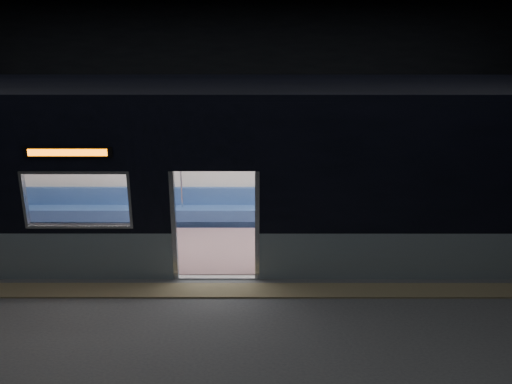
{
  "coord_description": "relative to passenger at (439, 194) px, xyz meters",
  "views": [
    {
      "loc": [
        0.73,
        -7.86,
        4.63
      ],
      "look_at": [
        0.72,
        2.3,
        1.25
      ],
      "focal_mm": 38.0,
      "sensor_mm": 36.0,
      "label": 1
    }
  ],
  "objects": [
    {
      "name": "station_floor",
      "position": [
        -4.8,
        -3.55,
        -0.8
      ],
      "size": [
        24.0,
        14.0,
        0.01
      ],
      "primitive_type": "cube",
      "color": "#47494C",
      "rests_on": "ground"
    },
    {
      "name": "station_envelope",
      "position": [
        -4.8,
        -3.55,
        2.87
      ],
      "size": [
        24.0,
        14.0,
        5.0
      ],
      "color": "black",
      "rests_on": "station_floor"
    },
    {
      "name": "tactile_strip",
      "position": [
        -4.8,
        -3.0,
        -0.78
      ],
      "size": [
        22.8,
        0.5,
        0.03
      ],
      "primitive_type": "cube",
      "color": "#8C7F59",
      "rests_on": "station_floor"
    },
    {
      "name": "metro_car",
      "position": [
        -4.8,
        -1.0,
        1.06
      ],
      "size": [
        18.0,
        3.04,
        3.35
      ],
      "color": "gray",
      "rests_on": "station_floor"
    },
    {
      "name": "passenger",
      "position": [
        0.0,
        0.0,
        0.0
      ],
      "size": [
        0.41,
        0.69,
        1.35
      ],
      "rotation": [
        0.0,
        0.0,
        0.13
      ],
      "color": "black",
      "rests_on": "metro_car"
    },
    {
      "name": "handbag",
      "position": [
        0.0,
        -0.22,
        -0.12
      ],
      "size": [
        0.25,
        0.22,
        0.13
      ],
      "primitive_type": "cube",
      "rotation": [
        0.0,
        0.0,
        -0.0
      ],
      "color": "black",
      "rests_on": "passenger"
    },
    {
      "name": "transit_map",
      "position": [
        -1.91,
        0.31,
        0.72
      ],
      "size": [
        1.11,
        0.03,
        0.72
      ],
      "primitive_type": "cube",
      "color": "white",
      "rests_on": "metro_car"
    }
  ]
}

